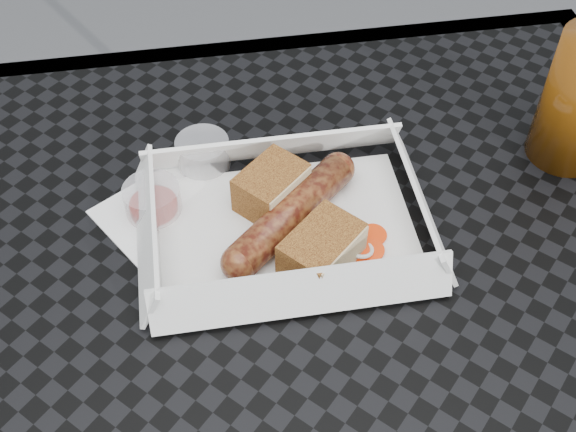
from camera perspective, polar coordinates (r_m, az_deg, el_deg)
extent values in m
cube|color=black|center=(0.57, 0.70, -10.49)|extent=(0.80, 0.80, 0.01)
cube|color=black|center=(0.84, -3.85, 12.33)|extent=(0.80, 0.03, 0.03)
cylinder|color=black|center=(1.11, -20.91, -6.74)|extent=(0.03, 0.03, 0.73)
cylinder|color=black|center=(1.15, 15.00, -2.32)|extent=(0.03, 0.03, 0.73)
cube|color=white|center=(0.63, -0.15, -1.00)|extent=(0.22, 0.15, 0.00)
cylinder|color=brown|center=(0.62, 0.26, 0.20)|extent=(0.12, 0.12, 0.03)
sphere|color=brown|center=(0.66, 3.96, 3.71)|extent=(0.03, 0.03, 0.03)
sphere|color=brown|center=(0.59, -3.88, -3.73)|extent=(0.03, 0.03, 0.03)
cube|color=brown|center=(0.63, -1.34, 2.27)|extent=(0.07, 0.07, 0.04)
cube|color=brown|center=(0.59, 2.67, -2.59)|extent=(0.08, 0.08, 0.03)
cylinder|color=#F53A0A|center=(0.62, 5.46, -2.14)|extent=(0.02, 0.02, 0.00)
torus|color=white|center=(0.62, 6.31, -2.44)|extent=(0.02, 0.02, 0.00)
cube|color=#B2D17F|center=(0.62, 6.41, -1.85)|extent=(0.02, 0.02, 0.00)
cube|color=white|center=(0.65, -8.54, -0.03)|extent=(0.17, 0.17, 0.00)
cylinder|color=maroon|center=(0.65, -10.65, 1.22)|extent=(0.05, 0.05, 0.03)
cylinder|color=silver|center=(0.68, -6.73, 4.94)|extent=(0.05, 0.05, 0.03)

